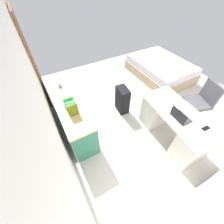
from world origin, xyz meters
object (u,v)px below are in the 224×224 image
computer_mouse (171,107)px  figurine_small (60,85)px  office_chair (198,104)px  desk_lamp (212,125)px  suitcase_black (122,100)px  laptop (180,117)px  desk (173,125)px  bed (160,69)px  cell_phone_near_laptop (206,128)px  credenza (71,114)px

computer_mouse → figurine_small: (1.51, 1.58, 0.09)m
office_chair → desk_lamp: bearing=125.1°
suitcase_black → laptop: (-1.24, -0.32, 0.46)m
desk → figurine_small: (1.68, 1.63, 0.46)m
desk → desk_lamp: size_ratio=4.30×
office_chair → suitcase_black: size_ratio=1.45×
office_chair → computer_mouse: 1.00m
bed → figurine_small: bearing=93.7°
computer_mouse → suitcase_black: bearing=25.4°
suitcase_black → figurine_small: size_ratio=5.88×
desk_lamp → suitcase_black: bearing=13.3°
cell_phone_near_laptop → credenza: bearing=50.2°
bed → laptop: bearing=141.7°
credenza → laptop: (-1.34, -1.52, 0.39)m
desk → credenza: bearing=52.4°
office_chair → computer_mouse: size_ratio=9.40×
bed → suitcase_black: suitcase_black is taller
cell_phone_near_laptop → figurine_small: (2.12, 1.73, 0.10)m
desk → laptop: bearing=126.5°
desk → bed: 2.37m
credenza → computer_mouse: bearing=-124.5°
credenza → figurine_small: figurine_small is taller
figurine_small → desk: bearing=-135.8°
office_chair → bed: (1.74, -0.55, -0.18)m
office_chair → bed: bearing=-17.6°
office_chair → computer_mouse: bearing=88.2°
figurine_small → bed: bearing=-86.3°
computer_mouse → cell_phone_near_laptop: (-0.61, -0.15, -0.01)m
credenza → figurine_small: size_ratio=16.36×
cell_phone_near_laptop → desk_lamp: 0.30m
desk → suitcase_black: size_ratio=2.29×
office_chair → credenza: (1.11, 2.52, -0.02)m
laptop → figurine_small: laptop is taller
bed → cell_phone_near_laptop: 2.72m
bed → computer_mouse: 2.32m
credenza → suitcase_black: bearing=-94.7°
desk_lamp → computer_mouse: bearing=1.0°
computer_mouse → figurine_small: 2.19m
desk → computer_mouse: size_ratio=14.84×
figurine_small → suitcase_black: bearing=-113.6°
desk → desk_lamp: bearing=175.5°
office_chair → suitcase_black: 1.67m
office_chair → credenza: office_chair is taller
office_chair → desk: bearing=99.2°
computer_mouse → bed: bearing=-36.9°
desk_lamp → credenza: bearing=42.0°
cell_phone_near_laptop → figurine_small: figurine_small is taller
figurine_small → desk_lamp: bearing=-144.0°
suitcase_black → desk_lamp: bearing=-160.1°
cell_phone_near_laptop → bed: bearing=-25.4°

